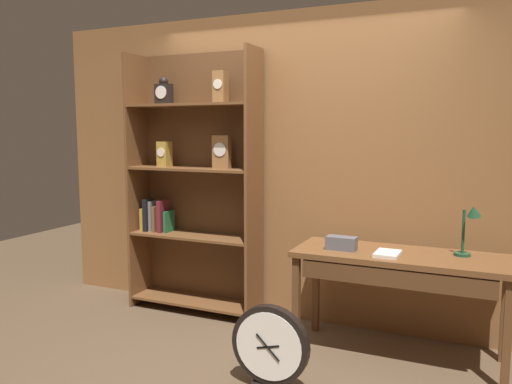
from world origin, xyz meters
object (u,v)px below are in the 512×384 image
object	(u,v)px
bookshelf	(194,185)
round_clock_large	(270,347)
workbench	(399,267)
toolbox_small	(341,243)
open_repair_manual	(388,254)
desk_lamp	(469,225)

from	to	relation	value
bookshelf	round_clock_large	xyz separation A→B (m)	(1.19, -1.07, -0.86)
workbench	toolbox_small	size ratio (longest dim) A/B	6.87
round_clock_large	open_repair_manual	bearing A→B (deg)	50.02
workbench	bookshelf	bearing A→B (deg)	170.93
desk_lamp	open_repair_manual	xyz separation A→B (m)	(-0.51, -0.18, -0.21)
workbench	toolbox_small	distance (m)	0.43
toolbox_small	bookshelf	bearing A→B (deg)	166.99
bookshelf	toolbox_small	world-z (taller)	bookshelf
desk_lamp	round_clock_large	size ratio (longest dim) A/B	0.68
workbench	desk_lamp	xyz separation A→B (m)	(0.43, 0.10, 0.31)
desk_lamp	open_repair_manual	distance (m)	0.58
toolbox_small	open_repair_manual	world-z (taller)	toolbox_small
open_repair_manual	round_clock_large	world-z (taller)	open_repair_manual
round_clock_large	toolbox_small	bearing A→B (deg)	71.31
bookshelf	workbench	xyz separation A→B (m)	(1.84, -0.29, -0.46)
toolbox_small	workbench	bearing A→B (deg)	5.26
open_repair_manual	workbench	bearing A→B (deg)	48.67
bookshelf	desk_lamp	xyz separation A→B (m)	(2.28, -0.19, -0.15)
bookshelf	open_repair_manual	size ratio (longest dim) A/B	10.44
toolbox_small	open_repair_manual	xyz separation A→B (m)	(0.34, -0.04, -0.04)
toolbox_small	round_clock_large	bearing A→B (deg)	-108.69
desk_lamp	toolbox_small	xyz separation A→B (m)	(-0.84, -0.14, -0.17)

